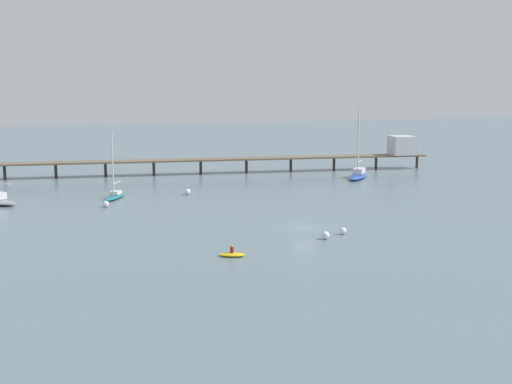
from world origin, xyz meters
TOP-DOWN VIEW (x-y plane):
  - ground_plane at (0.00, 0.00)m, footprint 400.00×400.00m
  - pier at (15.46, 45.70)m, footprint 85.57×14.24m
  - sailboat_blue at (24.31, 33.49)m, footprint 7.52×8.38m
  - sailboat_teal at (-17.85, 26.41)m, footprint 4.49×6.44m
  - dinghy_yellow at (-11.26, -9.43)m, footprint 2.71×1.97m
  - mooring_buoy_mid at (-7.36, 26.20)m, footprint 0.88×0.88m
  - mooring_buoy_inner at (-19.78, 19.96)m, footprint 0.85×0.85m
  - mooring_buoy_outer at (0.01, -5.91)m, footprint 0.84×0.84m
  - mooring_buoy_near at (2.73, -4.46)m, footprint 0.75×0.75m

SIDE VIEW (x-z plane):
  - ground_plane at x=0.00m, z-range 0.00..0.00m
  - dinghy_yellow at x=-11.26m, z-range -0.35..0.79m
  - mooring_buoy_near at x=2.73m, z-range 0.00..0.75m
  - mooring_buoy_outer at x=0.01m, z-range 0.00..0.84m
  - mooring_buoy_inner at x=-19.78m, z-range 0.00..0.85m
  - mooring_buoy_mid at x=-7.36m, z-range 0.00..0.88m
  - sailboat_teal at x=-17.85m, z-range -4.15..5.32m
  - sailboat_blue at x=24.31m, z-range -5.48..6.99m
  - pier at x=15.46m, z-range 0.16..6.40m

